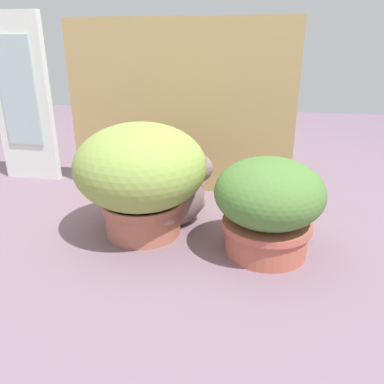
{
  "coord_description": "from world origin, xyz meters",
  "views": [
    {
      "loc": [
        0.37,
        -1.23,
        0.7
      ],
      "look_at": [
        0.13,
        0.05,
        0.18
      ],
      "focal_mm": 35.55,
      "sensor_mm": 36.0,
      "label": 1
    }
  ],
  "objects_px": {
    "grass_planter": "(141,174)",
    "cat": "(178,196)",
    "leafy_planter": "(268,204)",
    "mushroom_ornament_pink": "(166,223)"
  },
  "relations": [
    {
      "from": "grass_planter",
      "to": "cat",
      "type": "bearing_deg",
      "value": 40.34
    },
    {
      "from": "leafy_planter",
      "to": "cat",
      "type": "relative_size",
      "value": 1.01
    },
    {
      "from": "grass_planter",
      "to": "leafy_planter",
      "type": "xyz_separation_m",
      "value": [
        0.47,
        -0.06,
        -0.06
      ]
    },
    {
      "from": "leafy_planter",
      "to": "mushroom_ornament_pink",
      "type": "distance_m",
      "value": 0.37
    },
    {
      "from": "grass_planter",
      "to": "cat",
      "type": "xyz_separation_m",
      "value": [
        0.12,
        0.1,
        -0.12
      ]
    },
    {
      "from": "grass_planter",
      "to": "leafy_planter",
      "type": "height_order",
      "value": "grass_planter"
    },
    {
      "from": "leafy_planter",
      "to": "mushroom_ornament_pink",
      "type": "bearing_deg",
      "value": -179.79
    },
    {
      "from": "grass_planter",
      "to": "mushroom_ornament_pink",
      "type": "relative_size",
      "value": 4.25
    },
    {
      "from": "cat",
      "to": "mushroom_ornament_pink",
      "type": "bearing_deg",
      "value": -92.81
    },
    {
      "from": "grass_planter",
      "to": "cat",
      "type": "relative_size",
      "value": 1.32
    }
  ]
}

